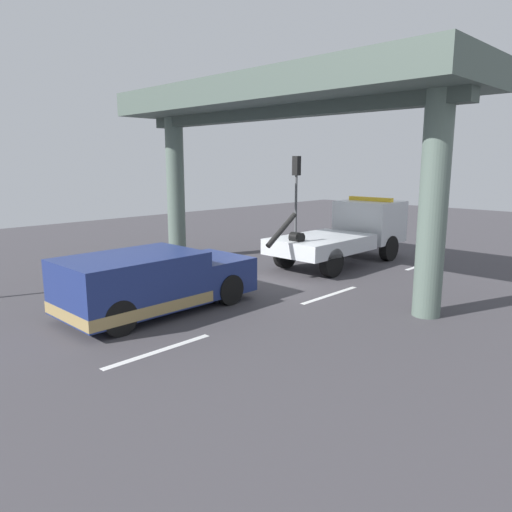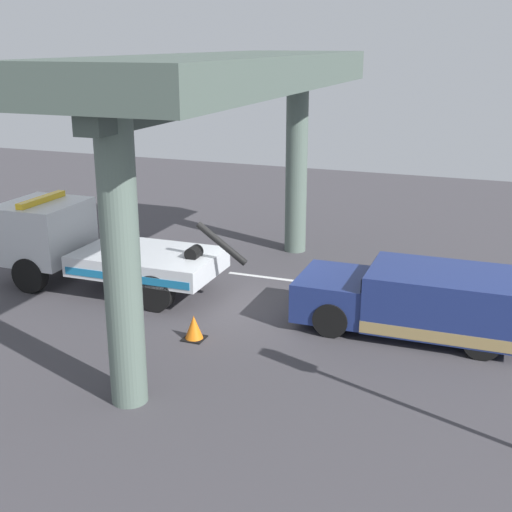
{
  "view_description": "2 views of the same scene",
  "coord_description": "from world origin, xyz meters",
  "px_view_note": "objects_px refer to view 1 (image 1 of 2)",
  "views": [
    {
      "loc": [
        -11.32,
        -10.42,
        3.85
      ],
      "look_at": [
        -1.36,
        -0.67,
        1.13
      ],
      "focal_mm": 33.79,
      "sensor_mm": 36.0,
      "label": 1
    },
    {
      "loc": [
        -6.28,
        15.31,
        6.66
      ],
      "look_at": [
        -0.76,
        0.78,
        1.71
      ],
      "focal_mm": 47.52,
      "sensor_mm": 36.0,
      "label": 2
    }
  ],
  "objects_px": {
    "tow_truck_white": "(350,231)",
    "traffic_light_far": "(297,180)",
    "towed_van_green": "(151,283)",
    "traffic_cone_orange": "(229,262)"
  },
  "relations": [
    {
      "from": "tow_truck_white",
      "to": "traffic_light_far",
      "type": "distance_m",
      "value": 5.09
    },
    {
      "from": "tow_truck_white",
      "to": "traffic_light_far",
      "type": "bearing_deg",
      "value": 66.34
    },
    {
      "from": "tow_truck_white",
      "to": "traffic_light_far",
      "type": "height_order",
      "value": "traffic_light_far"
    },
    {
      "from": "towed_van_green",
      "to": "traffic_cone_orange",
      "type": "height_order",
      "value": "towed_van_green"
    },
    {
      "from": "tow_truck_white",
      "to": "traffic_cone_orange",
      "type": "distance_m",
      "value": 5.03
    },
    {
      "from": "towed_van_green",
      "to": "traffic_cone_orange",
      "type": "bearing_deg",
      "value": 25.37
    },
    {
      "from": "towed_van_green",
      "to": "traffic_cone_orange",
      "type": "relative_size",
      "value": 8.91
    },
    {
      "from": "tow_truck_white",
      "to": "traffic_cone_orange",
      "type": "relative_size",
      "value": 12.41
    },
    {
      "from": "traffic_light_far",
      "to": "towed_van_green",
      "type": "bearing_deg",
      "value": -158.54
    },
    {
      "from": "tow_truck_white",
      "to": "traffic_light_far",
      "type": "relative_size",
      "value": 1.75
    }
  ]
}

